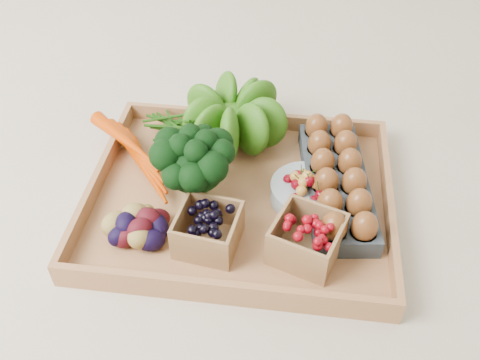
# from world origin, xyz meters

# --- Properties ---
(ground) EXTENTS (4.00, 4.00, 0.00)m
(ground) POSITION_xyz_m (0.00, 0.00, 0.00)
(ground) COLOR beige
(ground) RESTS_ON ground
(tray) EXTENTS (0.55, 0.45, 0.01)m
(tray) POSITION_xyz_m (0.00, 0.00, 0.01)
(tray) COLOR #AE7749
(tray) RESTS_ON ground
(carrots) EXTENTS (0.20, 0.15, 0.05)m
(carrots) POSITION_xyz_m (-0.21, 0.06, 0.04)
(carrots) COLOR #C13800
(carrots) RESTS_ON tray
(lettuce) EXTENTS (0.14, 0.14, 0.14)m
(lettuce) POSITION_xyz_m (-0.04, 0.17, 0.09)
(lettuce) COLOR #255D0E
(lettuce) RESTS_ON tray
(broccoli) EXTENTS (0.14, 0.14, 0.11)m
(broccoli) POSITION_xyz_m (-0.08, -0.01, 0.07)
(broccoli) COLOR black
(broccoli) RESTS_ON tray
(cherry_bowl) EXTENTS (0.13, 0.13, 0.03)m
(cherry_bowl) POSITION_xyz_m (0.12, 0.01, 0.03)
(cherry_bowl) COLOR #8C9EA5
(cherry_bowl) RESTS_ON tray
(egg_carton) EXTENTS (0.15, 0.33, 0.04)m
(egg_carton) POSITION_xyz_m (0.17, 0.04, 0.03)
(egg_carton) COLOR #333C42
(egg_carton) RESTS_ON tray
(potatoes) EXTENTS (0.12, 0.12, 0.07)m
(potatoes) POSITION_xyz_m (-0.16, -0.11, 0.05)
(potatoes) COLOR #3A0910
(potatoes) RESTS_ON tray
(punnet_blackberry) EXTENTS (0.11, 0.11, 0.07)m
(punnet_blackberry) POSITION_xyz_m (-0.04, -0.12, 0.05)
(punnet_blackberry) COLOR black
(punnet_blackberry) RESTS_ON tray
(punnet_raspberry) EXTENTS (0.13, 0.13, 0.07)m
(punnet_raspberry) POSITION_xyz_m (0.13, -0.12, 0.05)
(punnet_raspberry) COLOR maroon
(punnet_raspberry) RESTS_ON tray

